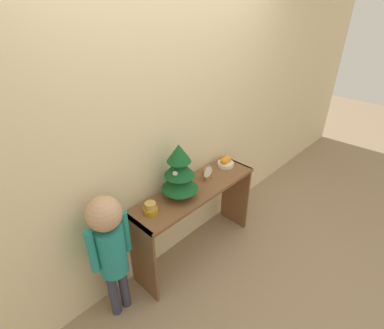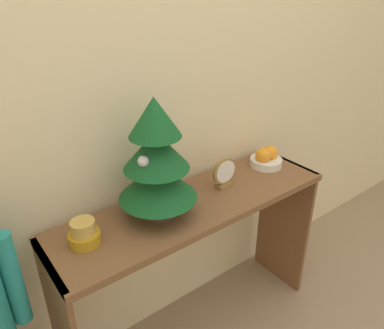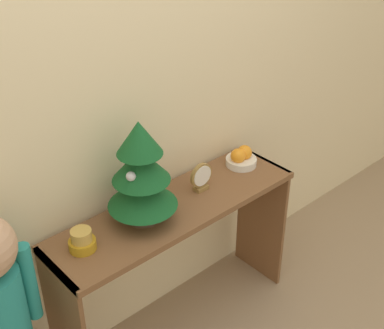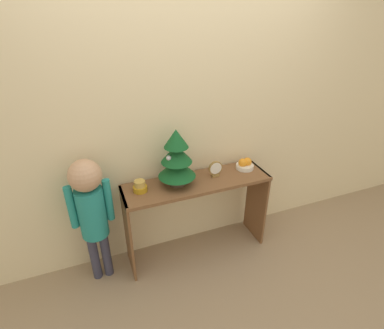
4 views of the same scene
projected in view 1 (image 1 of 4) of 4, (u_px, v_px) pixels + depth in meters
ground_plane at (209, 260)px, 2.89m from camera, size 12.00×12.00×0.00m
back_wall at (176, 130)px, 2.50m from camera, size 7.00×0.05×2.50m
console_table at (195, 204)px, 2.70m from camera, size 1.26×0.36×0.76m
mini_tree at (179, 172)px, 2.39m from camera, size 0.31×0.31×0.48m
fruit_bowl at (226, 162)px, 2.92m from camera, size 0.16×0.16×0.10m
singing_bowl at (151, 208)px, 2.31m from camera, size 0.11×0.11×0.09m
desk_clock at (207, 173)px, 2.70m from camera, size 0.12×0.04×0.14m
child_figure at (110, 243)px, 2.09m from camera, size 0.33×0.24×1.12m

